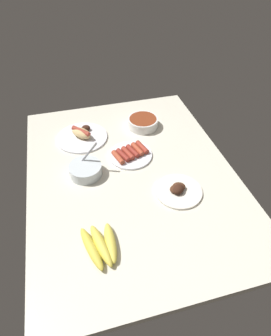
{
  "coord_description": "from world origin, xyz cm",
  "views": [
    {
      "loc": [
        -88.83,
        21.86,
        88.59
      ],
      "look_at": [
        -0.59,
        -1.8,
        3.0
      ],
      "focal_mm": 30.57,
      "sensor_mm": 36.0,
      "label": 1
    }
  ],
  "objects_px": {
    "plate_sausages": "(130,154)",
    "bowl_coleslaw": "(86,169)",
    "plate_hotdog_assembled": "(82,135)",
    "banana_bunch": "(101,245)",
    "plate_grilled_meat": "(178,190)",
    "bowl_chili": "(143,122)"
  },
  "relations": [
    {
      "from": "plate_grilled_meat",
      "to": "bowl_coleslaw",
      "type": "height_order",
      "value": "bowl_coleslaw"
    },
    {
      "from": "banana_bunch",
      "to": "bowl_coleslaw",
      "type": "relative_size",
      "value": 1.26
    },
    {
      "from": "banana_bunch",
      "to": "bowl_coleslaw",
      "type": "distance_m",
      "value": 0.38
    },
    {
      "from": "banana_bunch",
      "to": "plate_sausages",
      "type": "xyz_separation_m",
      "value": [
        0.45,
        -0.22,
        -0.01
      ]
    },
    {
      "from": "plate_sausages",
      "to": "bowl_coleslaw",
      "type": "xyz_separation_m",
      "value": [
        -0.07,
        0.22,
        0.02
      ]
    },
    {
      "from": "plate_grilled_meat",
      "to": "bowl_coleslaw",
      "type": "relative_size",
      "value": 1.31
    },
    {
      "from": "banana_bunch",
      "to": "plate_grilled_meat",
      "type": "height_order",
      "value": "plate_grilled_meat"
    },
    {
      "from": "plate_sausages",
      "to": "plate_hotdog_assembled",
      "type": "xyz_separation_m",
      "value": [
        0.2,
        0.2,
        0.0
      ]
    },
    {
      "from": "plate_sausages",
      "to": "bowl_coleslaw",
      "type": "bearing_deg",
      "value": 107.84
    },
    {
      "from": "bowl_coleslaw",
      "to": "plate_sausages",
      "type": "bearing_deg",
      "value": -72.16
    },
    {
      "from": "plate_grilled_meat",
      "to": "bowl_coleslaw",
      "type": "xyz_separation_m",
      "value": [
        0.2,
        0.35,
        0.02
      ]
    },
    {
      "from": "banana_bunch",
      "to": "plate_grilled_meat",
      "type": "relative_size",
      "value": 0.96
    },
    {
      "from": "bowl_chili",
      "to": "bowl_coleslaw",
      "type": "distance_m",
      "value": 0.45
    },
    {
      "from": "banana_bunch",
      "to": "plate_sausages",
      "type": "distance_m",
      "value": 0.5
    },
    {
      "from": "plate_grilled_meat",
      "to": "plate_hotdog_assembled",
      "type": "height_order",
      "value": "plate_hotdog_assembled"
    },
    {
      "from": "banana_bunch",
      "to": "bowl_coleslaw",
      "type": "bearing_deg",
      "value": -0.1
    },
    {
      "from": "bowl_chili",
      "to": "banana_bunch",
      "type": "bearing_deg",
      "value": 152.77
    },
    {
      "from": "plate_hotdog_assembled",
      "to": "banana_bunch",
      "type": "bearing_deg",
      "value": 178.47
    },
    {
      "from": "plate_grilled_meat",
      "to": "bowl_chili",
      "type": "height_order",
      "value": "bowl_chili"
    },
    {
      "from": "plate_hotdog_assembled",
      "to": "bowl_chili",
      "type": "distance_m",
      "value": 0.33
    },
    {
      "from": "banana_bunch",
      "to": "plate_sausages",
      "type": "relative_size",
      "value": 0.92
    },
    {
      "from": "bowl_chili",
      "to": "plate_hotdog_assembled",
      "type": "bearing_deg",
      "value": 92.92
    }
  ]
}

